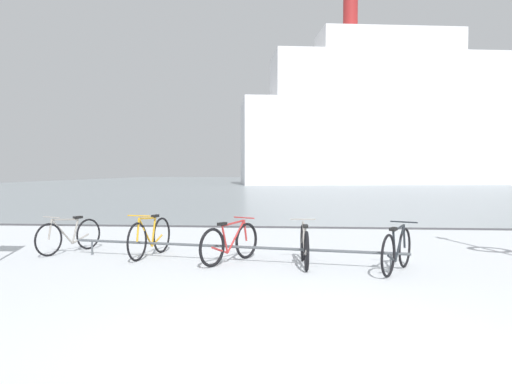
% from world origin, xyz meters
% --- Properties ---
extents(ground, '(80.00, 132.00, 0.08)m').
position_xyz_m(ground, '(0.00, 53.90, -0.04)').
color(ground, silver).
extents(bike_rack, '(6.25, 1.22, 0.31)m').
position_xyz_m(bike_rack, '(-1.28, 4.33, 0.27)').
color(bike_rack, '#4C5156').
rests_on(bike_rack, ground).
extents(bicycle_0, '(0.74, 1.53, 0.77)m').
position_xyz_m(bicycle_0, '(-4.65, 5.07, 0.35)').
color(bicycle_0, black).
rests_on(bicycle_0, ground).
extents(bicycle_1, '(0.49, 1.69, 0.84)m').
position_xyz_m(bicycle_1, '(-2.88, 4.73, 0.38)').
color(bicycle_1, black).
rests_on(bicycle_1, ground).
extents(bicycle_2, '(0.88, 1.51, 0.79)m').
position_xyz_m(bicycle_2, '(-1.26, 4.26, 0.36)').
color(bicycle_2, black).
rests_on(bicycle_2, ground).
extents(bicycle_3, '(0.46, 1.65, 0.78)m').
position_xyz_m(bicycle_3, '(0.08, 4.10, 0.35)').
color(bicycle_3, black).
rests_on(bicycle_3, ground).
extents(bicycle_4, '(0.77, 1.48, 0.80)m').
position_xyz_m(bicycle_4, '(1.58, 3.65, 0.36)').
color(bicycle_4, black).
rests_on(bicycle_4, ground).
extents(ferry_ship, '(37.49, 15.31, 22.39)m').
position_xyz_m(ferry_ship, '(10.94, 57.29, 7.52)').
color(ferry_ship, white).
rests_on(ferry_ship, ground).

